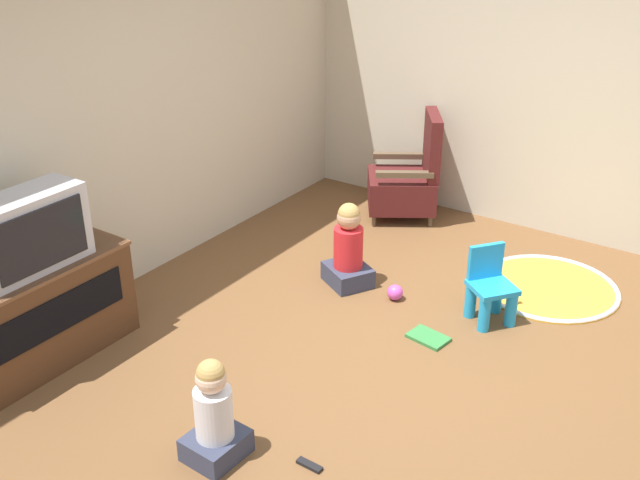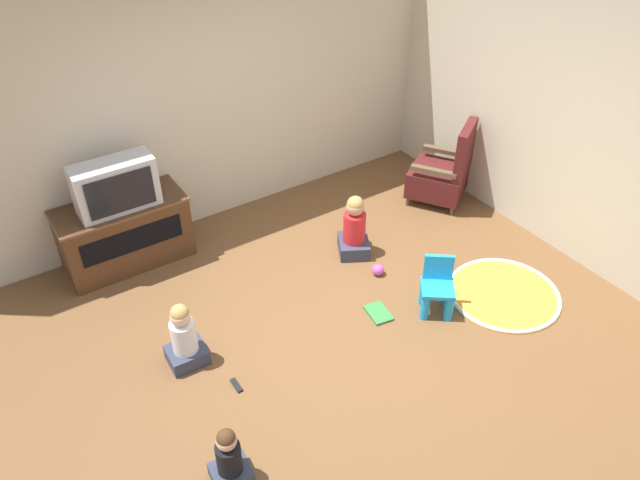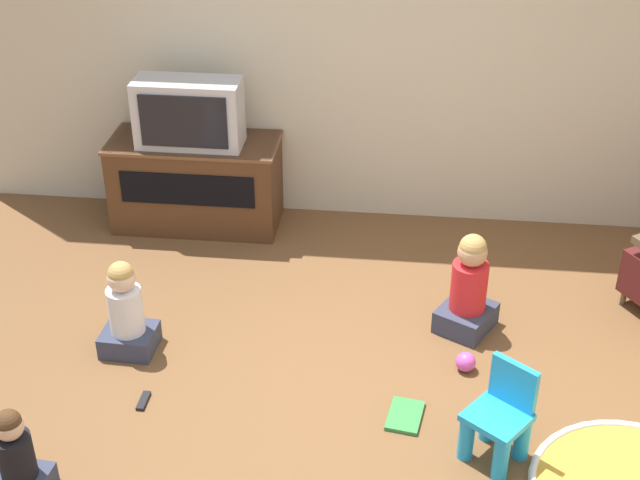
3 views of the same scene
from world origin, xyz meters
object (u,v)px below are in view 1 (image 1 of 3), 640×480
(television, at_px, (25,233))
(black_armchair, at_px, (408,180))
(toy_ball, at_px, (395,292))
(remote_control, at_px, (309,465))
(child_watching_right, at_px, (214,416))
(tv_cabinet, at_px, (35,311))
(child_watching_left, at_px, (348,250))
(yellow_kid_chair, at_px, (490,292))
(book, at_px, (428,338))

(television, relative_size, black_armchair, 0.77)
(toy_ball, xyz_separation_m, remote_control, (-1.80, -0.48, -0.05))
(child_watching_right, xyz_separation_m, remote_control, (0.21, -0.47, -0.26))
(tv_cabinet, bearing_deg, black_armchair, -14.68)
(remote_control, bearing_deg, child_watching_right, 25.45)
(toy_ball, bearing_deg, black_armchair, 25.29)
(television, distance_m, toy_ball, 2.59)
(tv_cabinet, xyz_separation_m, child_watching_left, (1.96, -1.12, -0.06))
(television, relative_size, remote_control, 4.94)
(yellow_kid_chair, distance_m, toy_ball, 0.71)
(remote_control, bearing_deg, tv_cabinet, 5.06)
(child_watching_right, bearing_deg, remote_control, -62.99)
(television, relative_size, child_watching_right, 1.21)
(tv_cabinet, height_order, television, television)
(tv_cabinet, bearing_deg, yellow_kid_chair, -46.95)
(yellow_kid_chair, distance_m, child_watching_right, 2.24)
(toy_ball, bearing_deg, child_watching_right, -179.46)
(television, distance_m, remote_control, 2.17)
(child_watching_right, bearing_deg, tv_cabinet, 90.09)
(toy_ball, bearing_deg, tv_cabinet, 141.51)
(black_armchair, xyz_separation_m, book, (-1.75, -1.12, -0.34))
(yellow_kid_chair, bearing_deg, remote_control, -148.43)
(yellow_kid_chair, bearing_deg, black_armchair, 83.69)
(television, height_order, yellow_kid_chair, television)
(yellow_kid_chair, distance_m, book, 0.56)
(remote_control, bearing_deg, yellow_kid_chair, -94.75)
(television, bearing_deg, tv_cabinet, 90.00)
(television, xyz_separation_m, yellow_kid_chair, (2.08, -2.16, -0.69))
(television, xyz_separation_m, child_watching_right, (-0.07, -1.51, -0.64))
(yellow_kid_chair, relative_size, child_watching_right, 0.88)
(television, distance_m, yellow_kid_chair, 3.08)
(yellow_kid_chair, height_order, toy_ball, yellow_kid_chair)
(toy_ball, relative_size, remote_control, 0.78)
(black_armchair, height_order, book, black_armchair)
(tv_cabinet, distance_m, book, 2.58)
(television, xyz_separation_m, black_armchair, (3.36, -0.82, -0.56))
(television, bearing_deg, child_watching_left, -28.55)
(tv_cabinet, relative_size, television, 1.65)
(television, height_order, remote_control, television)
(toy_ball, distance_m, book, 0.56)
(black_armchair, distance_m, remote_control, 3.43)
(yellow_kid_chair, relative_size, toy_ball, 4.60)
(tv_cabinet, bearing_deg, toy_ball, -38.49)
(child_watching_right, bearing_deg, television, 89.99)
(black_armchair, bearing_deg, remote_control, -13.27)
(child_watching_left, relative_size, child_watching_right, 1.09)
(television, distance_m, black_armchair, 3.50)
(child_watching_left, distance_m, remote_control, 2.04)
(toy_ball, relative_size, book, 0.41)
(yellow_kid_chair, height_order, child_watching_left, child_watching_left)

